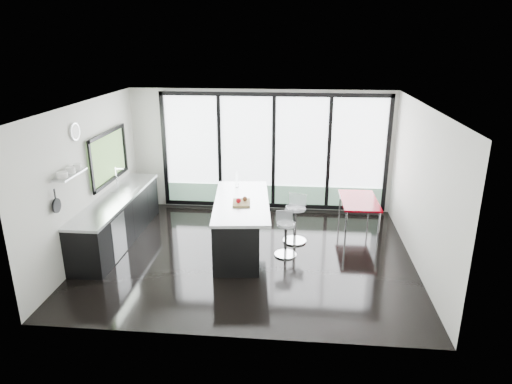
# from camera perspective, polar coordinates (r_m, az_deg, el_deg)

# --- Properties ---
(floor) EXTENTS (6.00, 5.00, 0.00)m
(floor) POSITION_cam_1_polar(r_m,az_deg,el_deg) (8.67, -0.85, -7.83)
(floor) COLOR black
(floor) RESTS_ON ground
(ceiling) EXTENTS (6.00, 5.00, 0.00)m
(ceiling) POSITION_cam_1_polar(r_m,az_deg,el_deg) (7.82, -0.95, 10.81)
(ceiling) COLOR white
(ceiling) RESTS_ON wall_back
(wall_back) EXTENTS (6.00, 0.09, 2.80)m
(wall_back) POSITION_cam_1_polar(r_m,az_deg,el_deg) (10.51, 2.06, 4.40)
(wall_back) COLOR beige
(wall_back) RESTS_ON ground
(wall_front) EXTENTS (6.00, 0.00, 2.80)m
(wall_front) POSITION_cam_1_polar(r_m,az_deg,el_deg) (5.83, -3.62, -6.52)
(wall_front) COLOR beige
(wall_front) RESTS_ON ground
(wall_left) EXTENTS (0.26, 5.00, 2.80)m
(wall_left) POSITION_cam_1_polar(r_m,az_deg,el_deg) (9.15, -19.59, 2.98)
(wall_left) COLOR beige
(wall_left) RESTS_ON ground
(wall_right) EXTENTS (0.00, 5.00, 2.80)m
(wall_right) POSITION_cam_1_polar(r_m,az_deg,el_deg) (8.37, 19.97, 0.35)
(wall_right) COLOR beige
(wall_right) RESTS_ON ground
(counter_cabinets) EXTENTS (0.69, 3.24, 1.36)m
(counter_cabinets) POSITION_cam_1_polar(r_m,az_deg,el_deg) (9.48, -16.90, -3.22)
(counter_cabinets) COLOR black
(counter_cabinets) RESTS_ON floor
(island) EXTENTS (1.26, 2.50, 1.27)m
(island) POSITION_cam_1_polar(r_m,az_deg,el_deg) (8.73, -2.30, -4.05)
(island) COLOR black
(island) RESTS_ON floor
(bar_stool_near) EXTENTS (0.52, 0.52, 0.66)m
(bar_stool_near) POSITION_cam_1_polar(r_m,az_deg,el_deg) (8.53, 3.73, -5.90)
(bar_stool_near) COLOR silver
(bar_stool_near) RESTS_ON floor
(bar_stool_far) EXTENTS (0.57, 0.57, 0.74)m
(bar_stool_far) POSITION_cam_1_polar(r_m,az_deg,el_deg) (9.08, 4.89, -4.04)
(bar_stool_far) COLOR silver
(bar_stool_far) RESTS_ON floor
(red_table) EXTENTS (0.77, 1.31, 0.69)m
(red_table) POSITION_cam_1_polar(r_m,az_deg,el_deg) (9.80, 12.64, -2.84)
(red_table) COLOR maroon
(red_table) RESTS_ON floor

